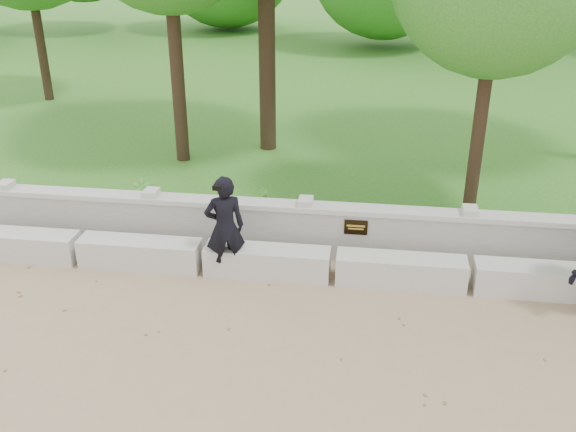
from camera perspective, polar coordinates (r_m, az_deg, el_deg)
ground at (r=8.17m, az=2.97°, el=-12.37°), size 80.00×80.00×0.00m
lawn at (r=21.05m, az=6.49°, el=11.58°), size 40.00×22.00×0.25m
concrete_bench at (r=9.64m, az=4.02°, el=-4.47°), size 11.90×0.45×0.45m
parapet_wall at (r=10.14m, az=4.35°, el=-1.36°), size 12.50×0.35×0.90m
man_main at (r=9.49m, az=-5.64°, el=-1.02°), size 0.69×0.65×1.62m
shrub_a at (r=11.41m, az=-12.77°, el=1.73°), size 0.40×0.35×0.64m
shrub_b at (r=10.89m, az=-2.47°, el=0.97°), size 0.31×0.35×0.55m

